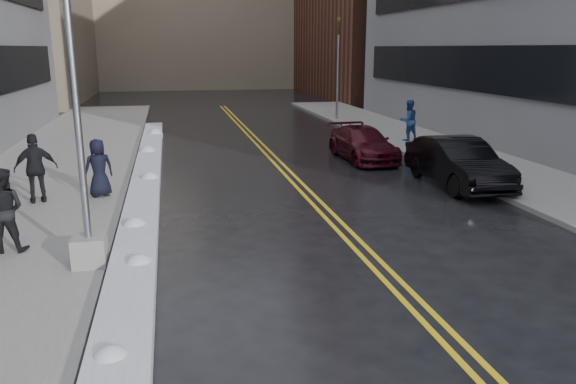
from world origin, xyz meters
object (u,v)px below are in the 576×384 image
traffic_signal (338,65)px  lamppost (80,148)px  fire_hydrant (456,153)px  pedestrian_d (36,168)px  car_maroon (363,144)px  pedestrian_b (3,210)px  pedestrian_c (99,168)px  pedestrian_east (408,120)px  car_black (458,163)px

traffic_signal → lamppost: bearing=-118.2°
lamppost → fire_hydrant: bearing=33.0°
pedestrian_d → car_maroon: (11.34, 4.79, -0.47)m
pedestrian_b → pedestrian_c: 4.65m
lamppost → pedestrian_c: (-0.39, 5.63, -1.53)m
pedestrian_d → pedestrian_east: (14.72, 8.08, -0.03)m
pedestrian_east → lamppost: bearing=35.2°
lamppost → traffic_signal: size_ratio=1.27×
car_black → traffic_signal: bearing=86.9°
traffic_signal → pedestrian_b: bearing=-123.3°
car_black → pedestrian_east: bearing=77.4°
car_maroon → lamppost: bearing=-134.6°
pedestrian_d → car_maroon: size_ratio=0.43×
fire_hydrant → traffic_signal: 14.30m
lamppost → pedestrian_b: size_ratio=4.16×
traffic_signal → pedestrian_c: bearing=-126.7°
traffic_signal → pedestrian_east: (0.89, -8.62, -2.30)m
pedestrian_east → car_maroon: bearing=32.9°
pedestrian_c → pedestrian_d: bearing=-10.2°
fire_hydrant → pedestrian_c: size_ratio=0.43×
pedestrian_b → car_maroon: (11.16, 8.87, -0.41)m
pedestrian_east → pedestrian_c: bearing=19.3°
car_black → car_maroon: size_ratio=1.06×
fire_hydrant → traffic_signal: bearing=92.0°
pedestrian_east → car_black: size_ratio=0.40×
pedestrian_east → car_black: bearing=65.7°
pedestrian_d → pedestrian_east: pedestrian_d is taller
pedestrian_c → pedestrian_d: size_ratio=0.87×
fire_hydrant → car_black: (-1.50, -2.87, 0.24)m
car_maroon → pedestrian_d: bearing=-159.0°
pedestrian_d → car_black: size_ratio=0.41×
pedestrian_c → car_maroon: (9.70, 4.45, -0.35)m
pedestrian_d → lamppost: bearing=95.3°
lamppost → pedestrian_b: bearing=146.7°
pedestrian_d → pedestrian_b: bearing=76.8°
lamppost → pedestrian_east: lamppost is taller
lamppost → pedestrian_b: 2.66m
fire_hydrant → pedestrian_b: bearing=-154.4°
traffic_signal → pedestrian_d: size_ratio=3.06×
pedestrian_c → car_maroon: size_ratio=0.38×
traffic_signal → car_black: 17.10m
car_black → fire_hydrant: bearing=62.7°
traffic_signal → car_maroon: size_ratio=1.33×
lamppost → car_black: (10.80, 5.13, -1.75)m
lamppost → car_maroon: (9.31, 10.08, -1.88)m
fire_hydrant → car_maroon: size_ratio=0.16×
lamppost → pedestrian_d: lamppost is taller
pedestrian_east → fire_hydrant: bearing=74.5°
fire_hydrant → lamppost: bearing=-147.0°
pedestrian_d → fire_hydrant: bearing=175.0°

